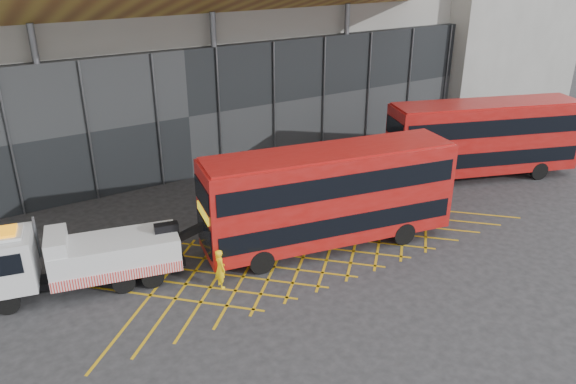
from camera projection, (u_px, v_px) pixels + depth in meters
ground_plane at (250, 264)px, 26.00m from camera, size 120.00×120.00×0.00m
road_markings at (308, 246)px, 27.56m from camera, size 23.16×7.16×0.01m
construction_building at (141, 20)px, 37.63m from camera, size 55.00×23.97×18.00m
recovery_truck at (76, 258)px, 23.55m from camera, size 9.44×3.93×3.28m
bus_towed at (329, 194)px, 26.59m from camera, size 12.45×5.00×4.95m
bus_second at (483, 136)px, 34.87m from camera, size 12.12×6.59×4.85m
worker at (220, 268)px, 23.94m from camera, size 0.43×0.66×1.80m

